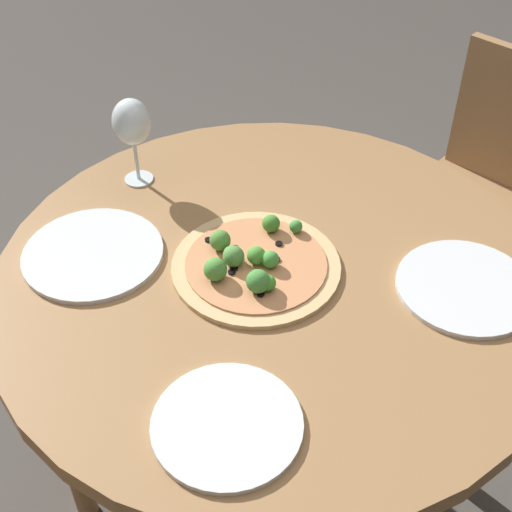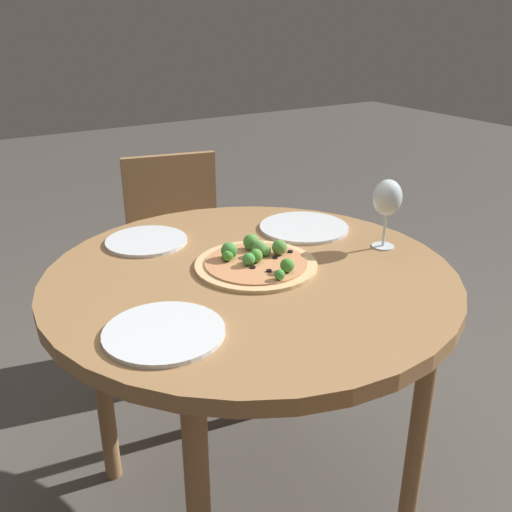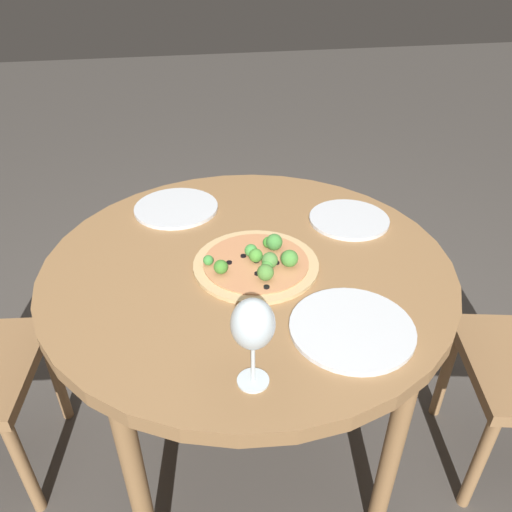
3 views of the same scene
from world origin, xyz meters
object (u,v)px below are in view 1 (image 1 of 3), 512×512
(pizza, at_px, (253,263))
(plate_side, at_px, (93,253))
(plate_near, at_px, (227,424))
(plate_far, at_px, (465,287))
(chair_2, at_px, (484,195))
(wine_glass, at_px, (132,124))

(pizza, relative_size, plate_side, 1.18)
(plate_near, height_order, plate_far, same)
(plate_near, relative_size, plate_far, 0.92)
(chair_2, height_order, pizza, chair_2)
(pizza, height_order, plate_side, pizza)
(wine_glass, xyz_separation_m, plate_side, (0.10, -0.23, -0.13))
(pizza, xyz_separation_m, wine_glass, (-0.37, 0.08, 0.12))
(plate_near, bearing_deg, wine_glass, 145.38)
(chair_2, bearing_deg, pizza, -91.71)
(pizza, height_order, plate_near, pizza)
(plate_far, xyz_separation_m, plate_side, (-0.60, -0.34, -0.00))
(pizza, relative_size, wine_glass, 1.63)
(wine_glass, xyz_separation_m, plate_near, (0.54, -0.38, -0.13))
(plate_side, bearing_deg, plate_far, 29.52)
(chair_2, bearing_deg, plate_side, -104.01)
(wine_glass, height_order, plate_side, wine_glass)
(pizza, bearing_deg, plate_near, -59.15)
(plate_far, height_order, plate_side, same)
(chair_2, xyz_separation_m, plate_far, (0.20, -0.71, 0.31))
(wine_glass, relative_size, plate_far, 0.77)
(plate_near, bearing_deg, plate_far, 72.05)
(wine_glass, relative_size, plate_near, 0.84)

